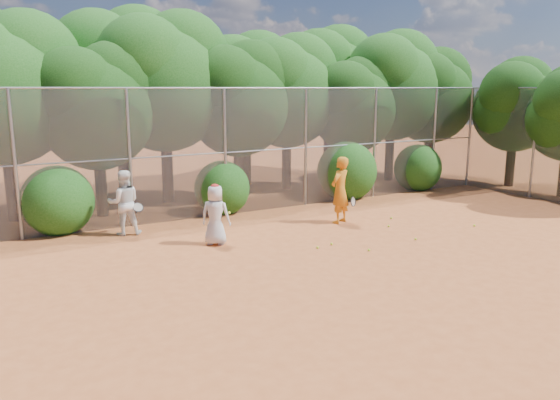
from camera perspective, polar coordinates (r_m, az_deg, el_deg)
ground at (r=13.21m, az=9.22°, el=-6.15°), size 80.00×80.00×0.00m
fence_back at (r=17.70m, az=-3.14°, el=5.30°), size 20.05×0.09×4.03m
fence_side at (r=22.12m, az=25.03°, el=5.49°), size 0.09×6.09×4.03m
tree_1 at (r=18.32m, az=-26.95°, el=10.91°), size 4.64×4.03×6.35m
tree_2 at (r=17.94m, az=-18.59°, el=9.71°), size 3.99×3.47×5.47m
tree_3 at (r=19.55m, az=-11.95°, el=12.55°), size 4.89×4.26×6.70m
tree_4 at (r=19.90m, az=-4.36°, el=10.91°), size 4.19×3.64×5.73m
tree_5 at (r=21.78m, az=0.79°, el=11.76°), size 4.51×3.92×6.17m
tree_6 at (r=22.34m, az=7.73°, el=10.17°), size 3.86×3.36×5.29m
tree_7 at (r=24.40m, az=11.70°, el=12.06°), size 4.77×4.14×6.53m
tree_8 at (r=25.53m, az=15.55°, el=10.81°), size 4.25×3.70×5.82m
tree_10 at (r=21.40m, az=-16.44°, el=12.86°), size 5.15×4.48×7.06m
tree_11 at (r=22.72m, az=-3.52°, el=12.03°), size 4.64×4.03×6.35m
tree_12 at (r=25.54m, az=5.19°, el=12.74°), size 5.02×4.37×6.88m
tree_13 at (r=24.41m, az=23.41°, el=9.45°), size 3.86×3.36×5.29m
bush_0 at (r=16.44m, az=-22.24°, el=0.24°), size 2.00×2.00×2.00m
bush_1 at (r=17.77m, az=-6.07°, el=1.52°), size 1.80×1.80×1.80m
bush_2 at (r=20.23m, az=7.02°, el=3.31°), size 2.20×2.20×2.20m
bush_3 at (r=22.50m, az=14.20°, el=3.49°), size 1.90×1.90×1.90m
player_yellow at (r=16.41m, az=6.30°, el=1.04°), size 0.93×0.73×2.01m
player_teen at (r=14.18m, az=-6.76°, el=-1.52°), size 0.91×0.88×1.60m
player_white at (r=15.61m, az=-15.99°, el=-0.27°), size 0.99×0.84×1.80m
ball_0 at (r=15.08m, az=13.98°, el=-3.98°), size 0.07×0.07×0.07m
ball_1 at (r=16.30m, az=11.28°, el=-2.68°), size 0.07×0.07×0.07m
ball_2 at (r=13.84m, az=9.28°, el=-5.18°), size 0.07×0.07×0.07m
ball_3 at (r=17.04m, az=19.64°, el=-2.52°), size 0.07×0.07×0.07m
ball_4 at (r=14.25m, az=5.41°, el=-4.59°), size 0.07×0.07×0.07m
ball_5 at (r=17.30m, az=11.56°, el=-1.86°), size 0.07×0.07×0.07m
ball_6 at (r=13.91m, az=3.94°, el=-4.97°), size 0.07×0.07×0.07m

